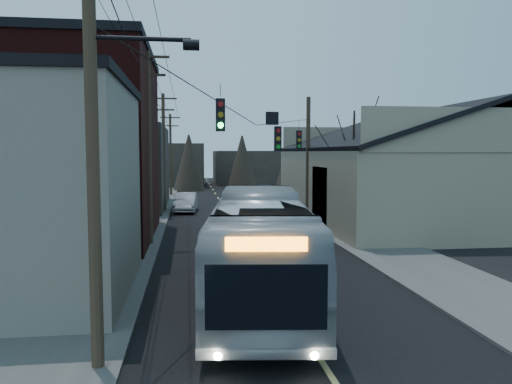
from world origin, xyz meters
TOP-DOWN VIEW (x-y plane):
  - road_surface at (0.00, 30.00)m, footprint 9.00×110.00m
  - sidewalk_left at (-6.50, 30.00)m, footprint 4.00×110.00m
  - sidewalk_right at (6.50, 30.00)m, footprint 4.00×110.00m
  - building_clapboard at (-9.00, 9.00)m, footprint 8.00×8.00m
  - building_brick at (-10.00, 20.00)m, footprint 10.00×12.00m
  - building_left_far at (-9.50, 36.00)m, footprint 9.00×14.00m
  - warehouse at (13.00, 25.00)m, footprint 16.16×20.60m
  - building_far_left at (-6.00, 65.00)m, footprint 10.00×12.00m
  - building_far_right at (7.00, 70.00)m, footprint 12.00×14.00m
  - bare_tree at (6.50, 20.00)m, footprint 0.40×0.40m
  - utility_lines at (-3.11, 24.14)m, footprint 11.24×45.28m
  - bus at (-0.67, 8.19)m, footprint 4.42×12.84m
  - parked_car at (-3.27, 32.33)m, footprint 1.97×4.80m

SIDE VIEW (x-z plane):
  - road_surface at x=0.00m, z-range 0.00..0.02m
  - sidewalk_left at x=-6.50m, z-range 0.00..0.12m
  - sidewalk_right at x=6.50m, z-range 0.00..0.12m
  - parked_car at x=-3.27m, z-range 0.00..1.55m
  - bus at x=-0.67m, z-range 0.00..3.50m
  - building_far_right at x=7.00m, z-range 0.00..5.00m
  - warehouse at x=13.00m, z-range -1.17..6.56m
  - building_far_left at x=-6.00m, z-range 0.00..6.00m
  - building_clapboard at x=-9.00m, z-range 0.00..7.00m
  - building_left_far at x=-9.50m, z-range 0.00..7.00m
  - bare_tree at x=6.50m, z-range 0.00..7.20m
  - utility_lines at x=-3.11m, z-range -0.30..10.20m
  - building_brick at x=-10.00m, z-range 0.00..10.00m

